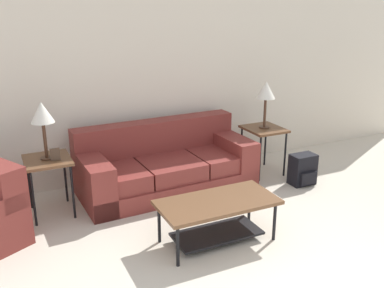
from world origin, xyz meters
TOP-DOWN VIEW (x-y plane):
  - wall_back at (0.00, 3.87)m, footprint 9.09×0.06m
  - couch at (-0.16, 3.29)m, footprint 2.17×1.03m
  - coffee_table at (-0.19, 1.89)m, footprint 1.15×0.57m
  - side_table_left at (-1.56, 3.21)m, footprint 0.48×0.54m
  - side_table_right at (1.24, 3.21)m, footprint 0.48×0.54m
  - table_lamp_left at (-1.56, 3.21)m, footprint 0.25×0.25m
  - table_lamp_right at (1.24, 3.21)m, footprint 0.25×0.25m
  - backpack at (1.49, 2.65)m, footprint 0.32×0.29m
  - picture_frame at (-1.48, 3.13)m, footprint 0.10×0.04m

SIDE VIEW (x-z plane):
  - backpack at x=1.49m, z-range -0.01..0.40m
  - couch at x=-0.16m, z-range -0.12..0.70m
  - coffee_table at x=-0.19m, z-range 0.10..0.54m
  - side_table_left at x=-1.56m, z-range 0.25..0.89m
  - side_table_right at x=1.24m, z-range 0.25..0.89m
  - picture_frame at x=-1.48m, z-range 0.64..0.77m
  - table_lamp_left at x=-1.56m, z-range 0.82..1.44m
  - table_lamp_right at x=1.24m, z-range 0.82..1.44m
  - wall_back at x=0.00m, z-range 0.00..2.60m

